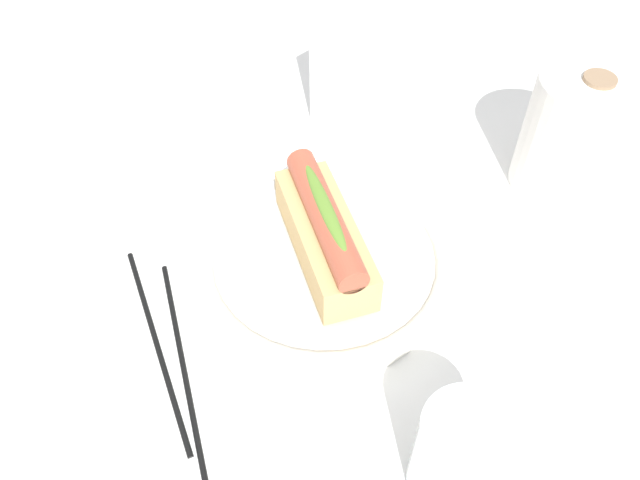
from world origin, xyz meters
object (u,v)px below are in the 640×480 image
serving_bowl (320,266)px  paper_towel_roll (578,136)px  chopstick_near (182,363)px  chopstick_far (156,343)px  napkin_box (360,78)px  water_glass (461,459)px  hotdog_front (320,234)px

serving_bowl → paper_towel_roll: size_ratio=1.68×
paper_towel_roll → chopstick_near: bearing=-89.7°
serving_bowl → chopstick_far: serving_bowl is taller
chopstick_near → chopstick_far: size_ratio=1.00×
chopstick_near → serving_bowl: bearing=110.8°
napkin_box → chopstick_near: bearing=-72.1°
chopstick_near → chopstick_far: same height
water_glass → chopstick_far: size_ratio=0.41×
serving_bowl → paper_towel_roll: bearing=86.4°
water_glass → paper_towel_roll: size_ratio=0.67×
water_glass → chopstick_near: bearing=-145.2°
napkin_box → chopstick_near: napkin_box is taller
hotdog_front → chopstick_far: 0.17m
napkin_box → chopstick_far: napkin_box is taller
serving_bowl → chopstick_near: serving_bowl is taller
water_glass → hotdog_front: bearing=176.9°
serving_bowl → paper_towel_roll: (0.02, 0.29, 0.05)m
serving_bowl → chopstick_far: bearing=-93.6°
chopstick_far → napkin_box: bearing=124.0°
hotdog_front → paper_towel_roll: size_ratio=1.17×
water_glass → napkin_box: 0.41m
serving_bowl → hotdog_front: 0.04m
serving_bowl → chopstick_near: (0.02, -0.15, -0.02)m
serving_bowl → water_glass: 0.22m
paper_towel_roll → serving_bowl: bearing=-93.6°
hotdog_front → water_glass: 0.22m
chopstick_far → hotdog_front: bearing=93.6°
water_glass → chopstick_near: (-0.19, -0.14, -0.04)m
hotdog_front → water_glass: bearing=-3.1°
serving_bowl → napkin_box: bearing=138.4°
water_glass → chopstick_far: 0.27m
napkin_box → chopstick_far: (0.15, -0.30, -0.07)m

